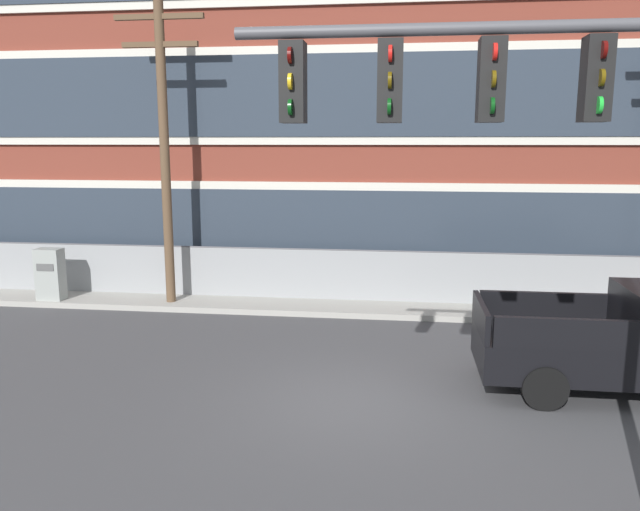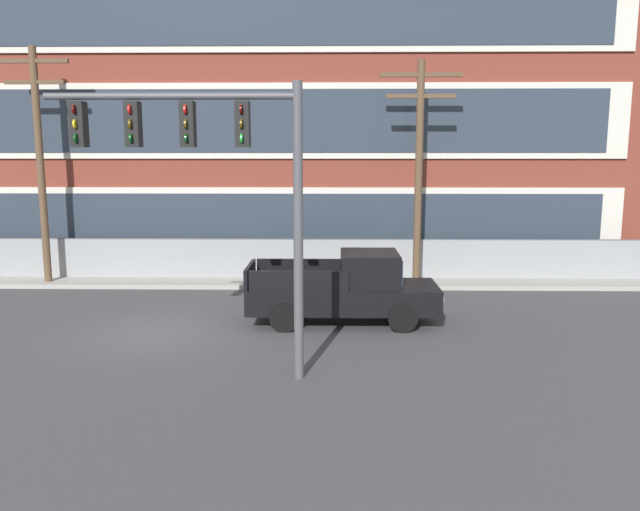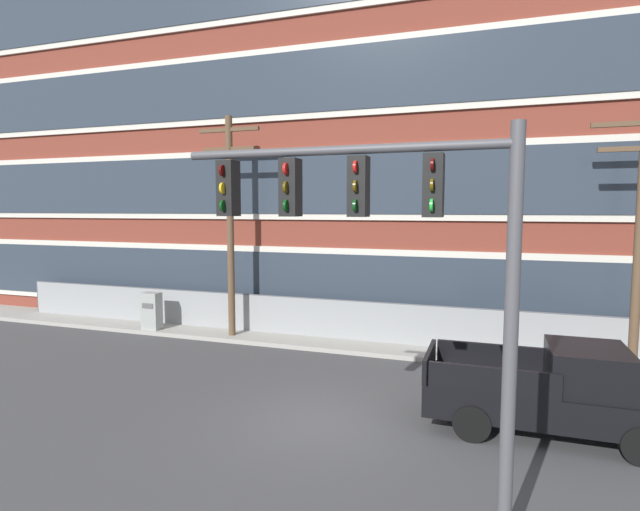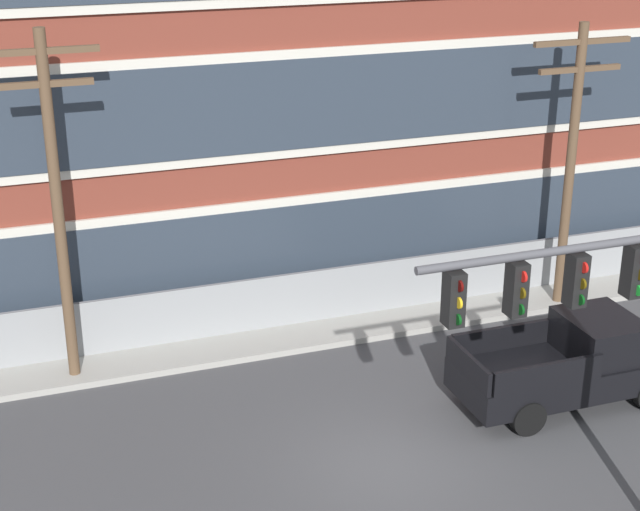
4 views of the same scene
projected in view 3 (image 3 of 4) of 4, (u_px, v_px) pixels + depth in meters
ground_plane at (322, 422)px, 11.67m from camera, size 160.00×160.00×0.00m
sidewalk_building_side at (380, 347)px, 17.72m from camera, size 80.00×2.17×0.16m
brick_mill_building at (354, 109)px, 23.95m from camera, size 40.38×11.64×19.50m
chain_link_fence at (388, 324)px, 17.90m from camera, size 33.08×0.06×1.63m
traffic_signal_mast at (389, 235)px, 7.37m from camera, size 5.16×0.43×6.15m
pickup_truck_black at (555, 392)px, 10.97m from camera, size 5.36×2.15×2.01m
utility_pole_near_corner at (230, 218)px, 18.64m from camera, size 2.44×0.26×8.37m
utility_pole_midblock at (640, 228)px, 14.17m from camera, size 2.79×0.26×7.86m
electrical_cabinet at (152, 313)px, 19.91m from camera, size 0.73×0.48×1.64m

